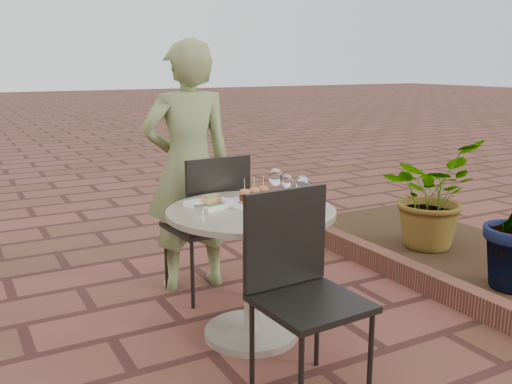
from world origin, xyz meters
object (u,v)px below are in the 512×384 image
cafe_table (251,253)px  chair_near (299,275)px  plate_sliders (254,199)px  plate_salmon (211,203)px  diner (188,167)px  plate_tuna (275,218)px  chair_far (211,215)px

cafe_table → chair_near: 0.55m
cafe_table → plate_sliders: 0.29m
plate_salmon → cafe_table: bearing=-45.9°
chair_near → diner: (0.04, 1.40, 0.27)m
cafe_table → plate_tuna: bearing=-90.7°
diner → plate_tuna: (0.00, -1.12, -0.08)m
plate_sliders → chair_far: bearing=91.3°
plate_tuna → chair_near: bearing=-98.7°
plate_salmon → plate_tuna: bearing=-69.8°
diner → chair_far: bearing=107.7°
diner → plate_salmon: diner is taller
plate_salmon → plate_sliders: 0.23m
cafe_table → chair_far: chair_far is taller
cafe_table → plate_sliders: plate_sliders is taller
plate_salmon → chair_near: bearing=-81.2°
chair_near → plate_sliders: chair_near is taller
cafe_table → plate_salmon: bearing=134.1°
chair_far → diner: bearing=-84.9°
cafe_table → diner: (-0.01, 0.86, 0.34)m
chair_near → plate_salmon: size_ratio=3.47×
chair_near → diner: diner is taller
cafe_table → plate_tuna: size_ratio=3.52×
cafe_table → plate_tuna: (-0.00, -0.26, 0.26)m
chair_near → plate_sliders: (0.10, 0.60, 0.21)m
plate_tuna → diner: bearing=90.1°
plate_tuna → plate_salmon: bearing=110.2°
chair_far → plate_tuna: size_ratio=3.63×
chair_far → plate_salmon: (-0.20, -0.45, 0.20)m
cafe_table → chair_near: size_ratio=0.97×
plate_sliders → cafe_table: bearing=-130.3°
cafe_table → chair_near: bearing=-95.0°
chair_far → chair_near: bearing=81.0°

